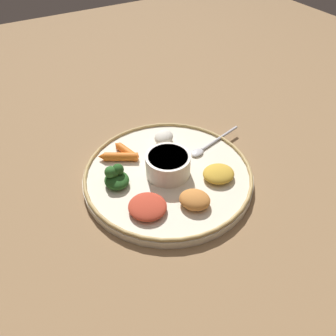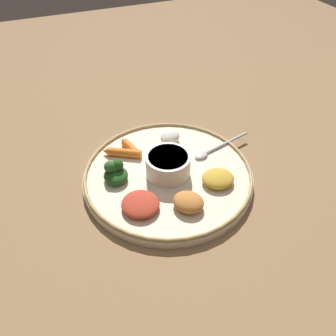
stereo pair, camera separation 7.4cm
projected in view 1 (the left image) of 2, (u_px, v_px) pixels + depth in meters
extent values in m
plane|color=olive|center=(168.00, 179.00, 0.77)|extent=(2.40, 2.40, 0.00)
cylinder|color=beige|center=(168.00, 176.00, 0.76)|extent=(0.38, 0.38, 0.02)
torus|color=tan|center=(168.00, 172.00, 0.75)|extent=(0.37, 0.37, 0.01)
cylinder|color=silver|center=(168.00, 165.00, 0.74)|extent=(0.10, 0.10, 0.05)
cylinder|color=#99471E|center=(168.00, 157.00, 0.73)|extent=(0.09, 0.09, 0.01)
ellipsoid|color=silver|center=(197.00, 152.00, 0.80)|extent=(0.04, 0.03, 0.01)
cylinder|color=silver|center=(220.00, 138.00, 0.85)|extent=(0.13, 0.04, 0.01)
ellipsoid|color=#23511E|center=(117.00, 180.00, 0.72)|extent=(0.06, 0.06, 0.02)
sphere|color=#23511E|center=(118.00, 170.00, 0.72)|extent=(0.03, 0.03, 0.03)
sphere|color=#2D6628|center=(111.00, 172.00, 0.71)|extent=(0.03, 0.03, 0.03)
sphere|color=#2D6628|center=(115.00, 173.00, 0.71)|extent=(0.02, 0.02, 0.02)
cylinder|color=orange|center=(127.00, 152.00, 0.80)|extent=(0.03, 0.07, 0.02)
cone|color=orange|center=(117.00, 144.00, 0.82)|extent=(0.02, 0.02, 0.02)
cylinder|color=orange|center=(121.00, 157.00, 0.78)|extent=(0.08, 0.06, 0.02)
cone|color=orange|center=(101.00, 157.00, 0.78)|extent=(0.02, 0.02, 0.02)
ellipsoid|color=silver|center=(164.00, 137.00, 0.83)|extent=(0.07, 0.06, 0.03)
ellipsoid|color=#B73D28|center=(148.00, 207.00, 0.67)|extent=(0.11, 0.11, 0.02)
ellipsoid|color=#C67A38|center=(196.00, 199.00, 0.68)|extent=(0.08, 0.08, 0.03)
ellipsoid|color=gold|center=(219.00, 174.00, 0.74)|extent=(0.08, 0.07, 0.02)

